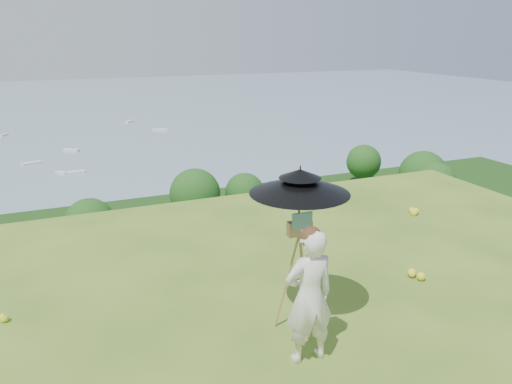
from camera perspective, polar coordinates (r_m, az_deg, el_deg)
name	(u,v)px	position (r m, az deg, el deg)	size (l,w,h in m)	color
shoreline_tier	(85,287)	(87.50, -18.98, -10.21)	(170.00, 28.00, 8.00)	slate
bay_water	(54,120)	(245.94, -22.09, 7.61)	(700.00, 700.00, 0.00)	slate
slope_trees	(99,275)	(42.37, -17.49, -9.08)	(110.00, 50.00, 6.00)	#235018
harbor_town	(81,250)	(84.77, -19.41, -6.31)	(110.00, 22.00, 5.00)	silver
moored_boats	(17,161)	(168.51, -25.61, 3.17)	(140.00, 140.00, 0.70)	silver
painter	(309,297)	(5.49, 6.10, -11.79)	(0.57, 0.37, 1.56)	silver
field_easel	(298,272)	(6.02, 4.86, -9.05)	(0.58, 0.58, 1.54)	olive
sun_umbrella	(299,199)	(5.70, 4.98, -0.85)	(1.15, 1.15, 0.80)	black
painter_cap	(312,233)	(5.17, 6.36, -4.66)	(0.22, 0.26, 0.10)	#BC6769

